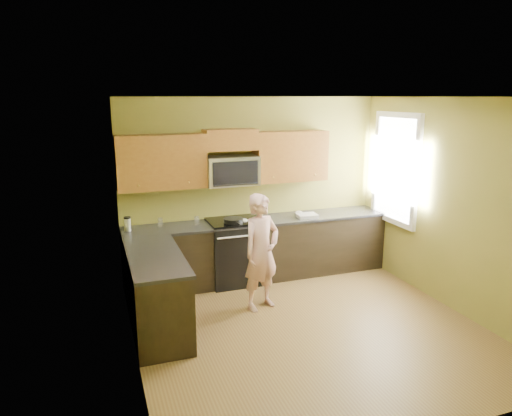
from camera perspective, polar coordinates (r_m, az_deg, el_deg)
name	(u,v)px	position (r m, az deg, el deg)	size (l,w,h in m)	color
floor	(308,327)	(5.85, 6.32, -14.22)	(4.00, 4.00, 0.00)	brown
ceiling	(314,97)	(5.18, 7.11, 13.28)	(4.00, 4.00, 0.00)	white
wall_back	(253,187)	(7.16, -0.37, 2.52)	(4.00, 4.00, 0.00)	olive
wall_front	(430,283)	(3.76, 20.38, -8.58)	(4.00, 4.00, 0.00)	olive
wall_left	(130,236)	(4.84, -15.11, -3.30)	(4.00, 4.00, 0.00)	olive
wall_right	(453,205)	(6.48, 22.79, 0.29)	(4.00, 4.00, 0.00)	olive
cabinet_back_run	(260,250)	(7.12, 0.44, -5.13)	(4.00, 0.60, 0.88)	black
cabinet_left_run	(156,294)	(5.74, -12.04, -10.13)	(0.60, 1.60, 0.88)	black
countertop_back	(260,221)	(6.97, 0.47, -1.57)	(4.00, 0.62, 0.04)	black
countertop_left	(155,256)	(5.57, -12.17, -5.78)	(0.62, 1.60, 0.04)	black
stove	(235,251)	(6.96, -2.60, -5.26)	(0.76, 0.65, 0.95)	black
microwave	(232,185)	(6.83, -2.99, 2.83)	(0.76, 0.40, 0.42)	silver
upper_cab_left	(163,189)	(6.66, -11.28, 2.30)	(1.22, 0.33, 0.75)	brown
upper_cab_right	(290,181)	(7.18, 4.14, 3.34)	(1.12, 0.33, 0.75)	brown
upper_cab_over_mw	(230,140)	(6.78, -3.14, 8.29)	(0.76, 0.33, 0.30)	brown
window	(396,169)	(7.32, 16.62, 4.59)	(0.06, 1.06, 1.66)	white
woman	(261,252)	(6.03, 0.65, -5.38)	(0.56, 0.36, 1.52)	#CE7067
frying_pan	(233,222)	(6.71, -2.77, -1.75)	(0.28, 0.49, 0.06)	black
butter_tub	(261,223)	(6.79, 0.57, -1.81)	(0.12, 0.12, 0.09)	#D1DA39
toast_slice	(267,220)	(6.90, 1.38, -1.50)	(0.11, 0.11, 0.01)	#B27F47
napkin_a	(244,221)	(6.79, -1.45, -1.55)	(0.11, 0.12, 0.06)	silver
napkin_b	(299,213)	(7.25, 5.24, -0.60)	(0.12, 0.13, 0.07)	silver
dish_towel	(307,216)	(7.14, 6.20, -0.92)	(0.30, 0.24, 0.05)	silver
travel_mug	(128,231)	(6.62, -15.29, -2.71)	(0.09, 0.09, 0.20)	silver
glass_b	(160,222)	(6.74, -11.54, -1.67)	(0.07, 0.07, 0.12)	silver
glass_c	(197,221)	(6.73, -7.22, -1.53)	(0.07, 0.07, 0.12)	silver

